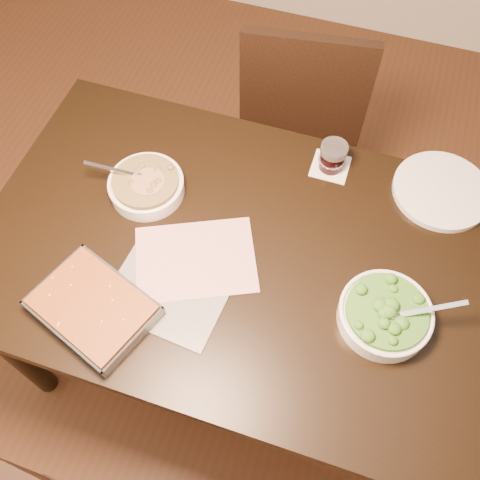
# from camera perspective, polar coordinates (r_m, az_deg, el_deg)

# --- Properties ---
(ground) EXTENTS (4.00, 4.00, 0.00)m
(ground) POSITION_cam_1_polar(r_m,az_deg,el_deg) (2.13, -0.42, -10.91)
(ground) COLOR #472B14
(ground) RESTS_ON ground
(table) EXTENTS (1.40, 0.90, 0.75)m
(table) POSITION_cam_1_polar(r_m,az_deg,el_deg) (1.53, -0.58, -2.63)
(table) COLOR black
(table) RESTS_ON ground
(magazine_a) EXTENTS (0.38, 0.34, 0.01)m
(magazine_a) POSITION_cam_1_polar(r_m,az_deg,el_deg) (1.43, -4.76, -2.09)
(magazine_a) COLOR #B13249
(magazine_a) RESTS_ON table
(magazine_b) EXTENTS (0.31, 0.24, 0.01)m
(magazine_b) POSITION_cam_1_polar(r_m,az_deg,el_deg) (1.39, -7.85, -5.92)
(magazine_b) COLOR #24242B
(magazine_b) RESTS_ON table
(coaster) EXTENTS (0.11, 0.11, 0.00)m
(coaster) POSITION_cam_1_polar(r_m,az_deg,el_deg) (1.62, 9.60, 7.74)
(coaster) COLOR white
(coaster) RESTS_ON table
(stew_bowl) EXTENTS (0.24, 0.22, 0.08)m
(stew_bowl) POSITION_cam_1_polar(r_m,az_deg,el_deg) (1.54, -9.97, 5.79)
(stew_bowl) COLOR white
(stew_bowl) RESTS_ON table
(broccoli_bowl) EXTENTS (0.25, 0.23, 0.09)m
(broccoli_bowl) POSITION_cam_1_polar(r_m,az_deg,el_deg) (1.37, 15.22, -7.66)
(broccoli_bowl) COLOR white
(broccoli_bowl) RESTS_ON table
(baking_dish) EXTENTS (0.34, 0.30, 0.05)m
(baking_dish) POSITION_cam_1_polar(r_m,az_deg,el_deg) (1.39, -15.37, -7.00)
(baking_dish) COLOR silver
(baking_dish) RESTS_ON table
(wine_tumbler) EXTENTS (0.08, 0.08, 0.09)m
(wine_tumbler) POSITION_cam_1_polar(r_m,az_deg,el_deg) (1.58, 9.85, 8.80)
(wine_tumbler) COLOR black
(wine_tumbler) RESTS_ON coaster
(dinner_plate) EXTENTS (0.28, 0.28, 0.02)m
(dinner_plate) POSITION_cam_1_polar(r_m,az_deg,el_deg) (1.64, 20.68, 4.96)
(dinner_plate) COLOR white
(dinner_plate) RESTS_ON table
(chair_far) EXTENTS (0.49, 0.49, 0.93)m
(chair_far) POSITION_cam_1_polar(r_m,az_deg,el_deg) (2.09, 6.68, 13.88)
(chair_far) COLOR black
(chair_far) RESTS_ON ground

